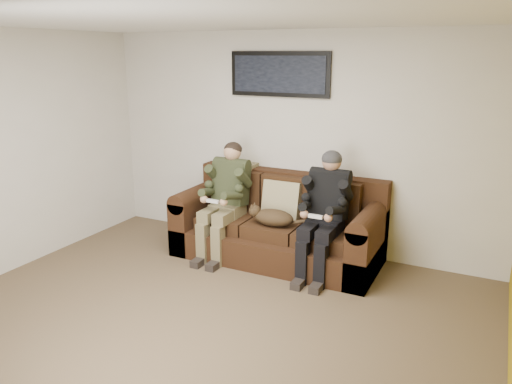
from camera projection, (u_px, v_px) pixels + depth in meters
The scene contains 10 objects.
floor at pixel (194, 328), 4.40m from camera, with size 5.00×5.00×0.00m, color brown.
ceiling at pixel (182, 17), 3.69m from camera, with size 5.00×5.00×0.00m, color silver.
wall_back at pixel (293, 143), 5.99m from camera, with size 5.00×5.00×0.00m, color beige.
sofa at pixel (280, 227), 5.87m from camera, with size 2.37×1.02×0.97m.
throw_pillow at pixel (282, 199), 5.83m from camera, with size 0.45×0.13×0.43m, color tan.
throw_blanket at pixel (238, 166), 6.27m from camera, with size 0.48×0.24×0.09m, color #9A9471.
person_left at pixel (226, 193), 5.86m from camera, with size 0.51×0.87×1.33m.
person_right at pixel (325, 206), 5.34m from camera, with size 0.51×0.86×1.34m.
cat at pixel (272, 217), 5.57m from camera, with size 0.66×0.26×0.24m.
framed_poster at pixel (279, 74), 5.82m from camera, with size 1.25×0.05×0.52m.
Camera 1 is at (2.23, -3.26, 2.35)m, focal length 35.00 mm.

